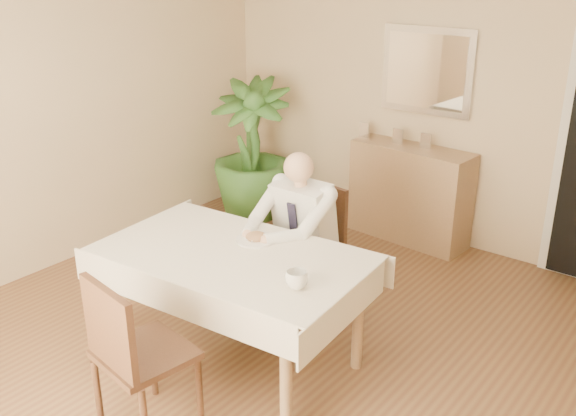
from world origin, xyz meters
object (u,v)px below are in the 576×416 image
Objects in this scene: seated_man at (290,231)px; sideboard at (410,193)px; potted_palm at (251,149)px; coffee_mug at (297,280)px; chair_near at (131,350)px; dining_table at (233,264)px; chair_far at (314,239)px.

seated_man is 1.82m from sideboard.
potted_palm reaches higher than seated_man.
sideboard is 0.80× the size of potted_palm.
sideboard is (-0.59, 2.51, -0.36)m from coffee_mug.
chair_near is 1.51m from seated_man.
sideboard is at bearing 85.09° from dining_table.
coffee_mug is at bearing -15.78° from dining_table.
dining_table is 0.62m from coffee_mug.
potted_palm is at bearing -159.13° from sideboard.
sideboard is (0.00, 1.51, -0.08)m from chair_far.
seated_man is 0.93m from coffee_mug.
sideboard is at bearing 100.15° from chair_near.
sideboard is at bearing 103.30° from coffee_mug.
seated_man reaches higher than chair_near.
chair_far is 0.75× the size of seated_man.
chair_far is 0.67× the size of potted_palm.
coffee_mug is (0.60, -0.71, 0.11)m from seated_man.
chair_near is at bearing -86.42° from seated_man.
dining_table is at bearing -84.44° from chair_far.
dining_table is 2.47m from potted_palm.
sideboard is (-0.09, 3.30, -0.11)m from chair_near.
potted_palm is (-1.53, 1.05, 0.17)m from chair_far.
potted_palm reaches higher than chair_far.
potted_palm is (-1.62, 2.84, 0.14)m from chair_near.
chair_near is 0.87× the size of sideboard.
sideboard is (0.00, 2.39, -0.22)m from dining_table.
chair_far is at bearing 120.83° from coffee_mug.
chair_near is at bearing -88.92° from dining_table.
dining_table is 1.93× the size of chair_far.
seated_man reaches higher than chair_far.
coffee_mug is (0.50, 0.79, 0.25)m from chair_near.
seated_man is at bearing -41.30° from potted_palm.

